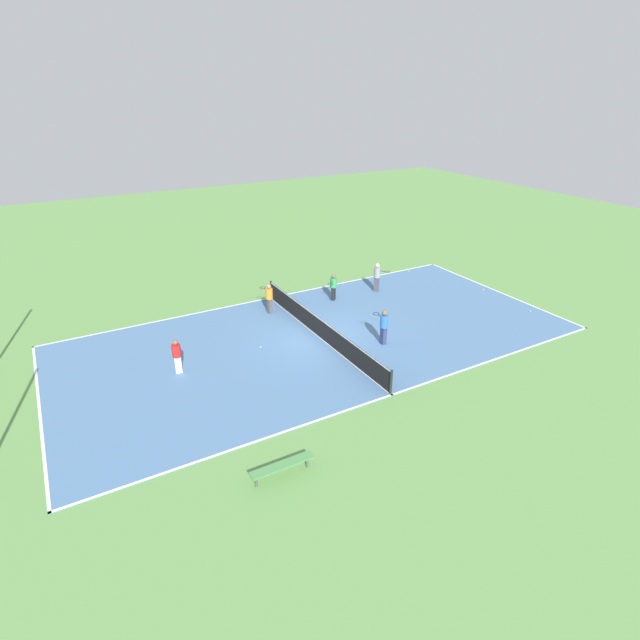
{
  "coord_description": "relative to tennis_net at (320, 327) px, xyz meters",
  "views": [
    {
      "loc": [
        -17.89,
        10.17,
        10.52
      ],
      "look_at": [
        0.0,
        0.0,
        0.9
      ],
      "focal_mm": 28.0,
      "sensor_mm": 36.0,
      "label": 1
    }
  ],
  "objects": [
    {
      "name": "player_baseline_gray",
      "position": [
        3.42,
        -5.63,
        0.43
      ],
      "size": [
        0.97,
        0.76,
        1.65
      ],
      "rotation": [
        0.0,
        0.0,
        3.67
      ],
      "color": "#4C4C51",
      "rests_on": "court_surface"
    },
    {
      "name": "player_far_green",
      "position": [
        3.54,
        -2.84,
        0.31
      ],
      "size": [
        0.88,
        0.9,
        1.47
      ],
      "rotation": [
        0.0,
        0.0,
        2.33
      ],
      "color": "black",
      "rests_on": "court_surface"
    },
    {
      "name": "bench",
      "position": [
        -7.35,
        5.47,
        -0.14
      ],
      "size": [
        0.36,
        1.98,
        0.45
      ],
      "rotation": [
        0.0,
        0.0,
        1.57
      ],
      "color": "#4C8C4C",
      "rests_on": "ground_plane"
    },
    {
      "name": "player_center_orange",
      "position": [
        3.67,
        0.88,
        0.38
      ],
      "size": [
        0.97,
        0.47,
        1.56
      ],
      "rotation": [
        0.0,
        0.0,
        0.15
      ],
      "color": "#4C4C51",
      "rests_on": "court_surface"
    },
    {
      "name": "tennis_ball_near_net",
      "position": [
        5.11,
        -9.34,
        -0.48
      ],
      "size": [
        0.07,
        0.07,
        0.07
      ],
      "primitive_type": "sphere",
      "color": "#CCE033",
      "rests_on": "court_surface"
    },
    {
      "name": "player_coach_red",
      "position": [
        0.1,
        6.53,
        0.31
      ],
      "size": [
        0.4,
        0.4,
        1.48
      ],
      "rotation": [
        0.0,
        0.0,
        4.58
      ],
      "color": "white",
      "rests_on": "court_surface"
    },
    {
      "name": "ground_plane",
      "position": [
        0.0,
        0.0,
        -0.54
      ],
      "size": [
        80.0,
        80.0,
        0.0
      ],
      "primitive_type": "plane",
      "color": "#60934C"
    },
    {
      "name": "court_surface",
      "position": [
        0.0,
        0.0,
        -0.53
      ],
      "size": [
        11.08,
        23.31,
        0.02
      ],
      "color": "#4C729E",
      "rests_on": "ground_plane"
    },
    {
      "name": "player_near_blue",
      "position": [
        -1.94,
        -2.16,
        0.42
      ],
      "size": [
        0.94,
        0.37,
        1.64
      ],
      "rotation": [
        0.0,
        0.0,
        0.02
      ],
      "color": "navy",
      "rests_on": "court_surface"
    },
    {
      "name": "tennis_ball_right_alley",
      "position": [
        0.49,
        -10.99,
        -0.48
      ],
      "size": [
        0.07,
        0.07,
        0.07
      ],
      "primitive_type": "sphere",
      "color": "#CCE033",
      "rests_on": "court_surface"
    },
    {
      "name": "tennis_ball_far_baseline",
      "position": [
        -2.86,
        -10.85,
        -0.48
      ],
      "size": [
        0.07,
        0.07,
        0.07
      ],
      "primitive_type": "sphere",
      "color": "#CCE033",
      "rests_on": "court_surface"
    },
    {
      "name": "tennis_net",
      "position": [
        0.0,
        0.0,
        0.0
      ],
      "size": [
        10.88,
        0.1,
        1.01
      ],
      "color": "black",
      "rests_on": "court_surface"
    },
    {
      "name": "tennis_ball_midcourt",
      "position": [
        0.39,
        2.81,
        -0.48
      ],
      "size": [
        0.07,
        0.07,
        0.07
      ],
      "primitive_type": "sphere",
      "color": "#CCE033",
      "rests_on": "court_surface"
    }
  ]
}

